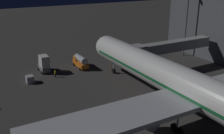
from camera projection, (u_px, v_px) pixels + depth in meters
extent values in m
plane|color=#383533|center=(155.00, 99.00, 51.90)|extent=(320.00, 320.00, 0.00)
cylinder|color=silver|center=(200.00, 92.00, 41.04)|extent=(5.57, 61.17, 5.57)
sphere|color=silver|center=(107.00, 47.00, 66.20)|extent=(5.45, 5.45, 5.45)
cube|color=#196033|center=(200.00, 94.00, 41.18)|extent=(5.62, 58.72, 0.50)
cube|color=black|center=(110.00, 44.00, 64.50)|extent=(3.06, 1.40, 0.90)
cube|color=#B7BABF|center=(195.00, 95.00, 42.16)|extent=(54.69, 7.35, 0.70)
cylinder|color=black|center=(216.00, 87.00, 49.66)|extent=(2.16, 0.15, 2.16)
cylinder|color=#B7BABF|center=(144.00, 117.00, 39.40)|extent=(2.54, 4.63, 2.54)
cylinder|color=black|center=(135.00, 110.00, 41.30)|extent=(2.16, 0.15, 2.16)
cylinder|color=#B7BABF|center=(114.00, 64.00, 64.46)|extent=(0.28, 0.28, 2.49)
cylinder|color=black|center=(114.00, 71.00, 65.08)|extent=(0.45, 1.20, 1.20)
cylinder|color=#B7BABF|center=(216.00, 106.00, 44.09)|extent=(0.28, 0.28, 2.49)
cylinder|color=black|center=(212.00, 114.00, 45.24)|extent=(0.45, 1.20, 1.20)
cylinder|color=black|center=(218.00, 117.00, 44.17)|extent=(0.45, 1.20, 1.20)
cylinder|color=#B7BABF|center=(178.00, 118.00, 40.23)|extent=(0.28, 0.28, 2.49)
cylinder|color=black|center=(174.00, 127.00, 41.38)|extent=(0.45, 1.20, 1.20)
cylinder|color=black|center=(180.00, 131.00, 40.31)|extent=(0.45, 1.20, 1.20)
cube|color=#9E9E99|center=(174.00, 46.00, 67.01)|extent=(22.21, 2.60, 2.50)
cube|color=#9E9E99|center=(138.00, 52.00, 61.90)|extent=(3.20, 3.40, 3.00)
cube|color=black|center=(133.00, 53.00, 61.26)|extent=(0.70, 3.20, 2.70)
cylinder|color=#B7BABF|center=(141.00, 66.00, 63.55)|extent=(0.56, 0.56, 4.62)
cylinder|color=black|center=(142.00, 73.00, 64.50)|extent=(0.25, 0.60, 0.60)
cylinder|color=black|center=(138.00, 74.00, 63.95)|extent=(0.25, 0.60, 0.60)
cylinder|color=#59595E|center=(186.00, 25.00, 76.32)|extent=(0.40, 0.40, 18.28)
cube|color=orange|center=(81.00, 64.00, 69.05)|extent=(2.10, 5.95, 1.10)
cylinder|color=#B7BABF|center=(81.00, 59.00, 68.42)|extent=(1.70, 5.06, 1.70)
cube|color=orange|center=(78.00, 58.00, 70.39)|extent=(1.89, 1.80, 1.10)
cylinder|color=black|center=(82.00, 63.00, 71.45)|extent=(0.24, 0.70, 0.70)
cylinder|color=black|center=(74.00, 64.00, 70.43)|extent=(0.24, 0.70, 0.70)
cylinder|color=black|center=(88.00, 68.00, 68.03)|extent=(0.24, 0.70, 0.70)
cylinder|color=black|center=(80.00, 69.00, 67.01)|extent=(0.24, 0.70, 0.70)
cube|color=slate|center=(44.00, 68.00, 66.10)|extent=(2.00, 4.41, 1.10)
cube|color=silver|center=(44.00, 61.00, 64.99)|extent=(1.90, 3.09, 2.80)
cube|color=slate|center=(42.00, 62.00, 66.89)|extent=(1.80, 1.60, 1.10)
cylinder|color=black|center=(47.00, 68.00, 68.04)|extent=(0.24, 0.70, 0.70)
cylinder|color=black|center=(39.00, 69.00, 67.06)|extent=(0.24, 0.70, 0.70)
cylinder|color=black|center=(50.00, 71.00, 65.50)|extent=(0.24, 0.70, 0.70)
cylinder|color=black|center=(42.00, 73.00, 64.52)|extent=(0.24, 0.70, 0.70)
cube|color=#B7BABF|center=(30.00, 79.00, 59.42)|extent=(1.56, 1.82, 1.59)
cylinder|color=black|center=(55.00, 75.00, 62.63)|extent=(0.28, 0.28, 0.82)
cylinder|color=yellow|center=(55.00, 73.00, 62.38)|extent=(0.40, 0.40, 0.67)
sphere|color=tan|center=(55.00, 71.00, 62.23)|extent=(0.24, 0.24, 0.24)
sphere|color=yellow|center=(55.00, 71.00, 62.22)|extent=(0.23, 0.23, 0.23)
cone|color=orange|center=(111.00, 64.00, 70.72)|extent=(0.36, 0.36, 0.55)
cone|color=orange|center=(96.00, 67.00, 68.70)|extent=(0.36, 0.36, 0.55)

